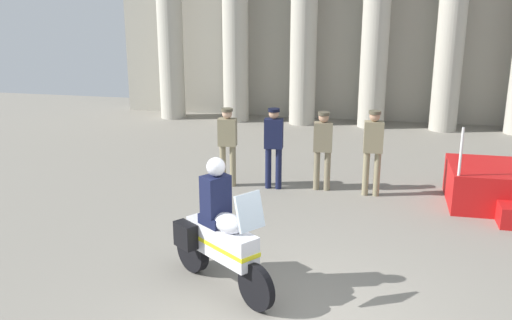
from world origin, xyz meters
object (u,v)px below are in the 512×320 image
at_px(officer_in_row_0, 227,141).
at_px(officer_in_row_2, 323,145).
at_px(officer_in_row_3, 373,146).
at_px(motorcycle_with_rider, 219,235).
at_px(officer_in_row_1, 274,142).

height_order(officer_in_row_0, officer_in_row_2, officer_in_row_0).
bearing_deg(officer_in_row_3, officer_in_row_0, -3.50).
bearing_deg(motorcycle_with_rider, officer_in_row_1, 127.62).
distance_m(officer_in_row_0, motorcycle_with_rider, 4.40).
relative_size(officer_in_row_2, motorcycle_with_rider, 0.87).
bearing_deg(officer_in_row_3, officer_in_row_2, -11.77).
xyz_separation_m(officer_in_row_0, motorcycle_with_rider, (0.99, -4.28, -0.20)).
bearing_deg(officer_in_row_2, officer_in_row_3, 168.23).
relative_size(officer_in_row_1, motorcycle_with_rider, 0.90).
bearing_deg(officer_in_row_0, officer_in_row_3, 176.50).
bearing_deg(officer_in_row_1, officer_in_row_2, -176.79).
bearing_deg(officer_in_row_0, motorcycle_with_rider, 99.24).
distance_m(officer_in_row_0, officer_in_row_1, 0.98).
xyz_separation_m(officer_in_row_1, motorcycle_with_rider, (0.01, -4.31, -0.22)).
xyz_separation_m(officer_in_row_0, officer_in_row_3, (2.99, 0.02, 0.05)).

